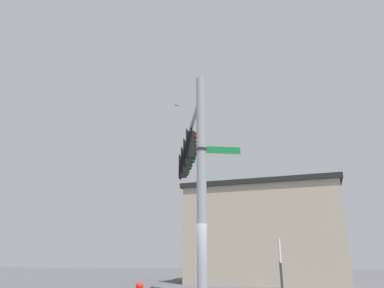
% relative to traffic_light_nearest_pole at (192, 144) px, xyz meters
% --- Properties ---
extents(signal_pole, '(0.30, 0.30, 7.34)m').
position_rel_traffic_light_nearest_pole_xyz_m(signal_pole, '(2.68, 0.74, -2.20)').
color(signal_pole, gray).
rests_on(signal_pole, ground).
extents(mast_arm, '(6.88, 2.10, 0.15)m').
position_rel_traffic_light_nearest_pole_xyz_m(mast_arm, '(-0.74, -0.23, 0.77)').
color(mast_arm, gray).
extents(traffic_light_nearest_pole, '(0.54, 0.49, 1.31)m').
position_rel_traffic_light_nearest_pole_xyz_m(traffic_light_nearest_pole, '(0.00, 0.00, 0.00)').
color(traffic_light_nearest_pole, black).
extents(traffic_light_mid_inner, '(0.54, 0.49, 1.31)m').
position_rel_traffic_light_nearest_pole_xyz_m(traffic_light_mid_inner, '(-1.21, -0.34, 0.00)').
color(traffic_light_mid_inner, black).
extents(traffic_light_mid_outer, '(0.54, 0.49, 1.31)m').
position_rel_traffic_light_nearest_pole_xyz_m(traffic_light_mid_outer, '(-2.41, -0.69, 0.00)').
color(traffic_light_mid_outer, black).
extents(traffic_light_arm_end, '(0.54, 0.49, 1.31)m').
position_rel_traffic_light_nearest_pole_xyz_m(traffic_light_arm_end, '(-3.62, -1.03, 0.00)').
color(traffic_light_arm_end, black).
extents(street_name_sign, '(0.53, 1.40, 0.22)m').
position_rel_traffic_light_nearest_pole_xyz_m(street_name_sign, '(2.59, 1.06, -1.05)').
color(street_name_sign, '#147238').
extents(bird_flying, '(0.29, 0.26, 0.08)m').
position_rel_traffic_light_nearest_pole_xyz_m(bird_flying, '(-5.08, -1.77, 4.09)').
color(bird_flying, gray).
extents(storefront_building, '(9.12, 10.58, 5.94)m').
position_rel_traffic_light_nearest_pole_xyz_m(storefront_building, '(-10.65, 3.16, -2.88)').
color(storefront_building, '#A89E89').
rests_on(storefront_building, ground).
extents(tree_by_storefront, '(3.34, 3.34, 6.86)m').
position_rel_traffic_light_nearest_pole_xyz_m(tree_by_storefront, '(-11.77, -0.24, -0.71)').
color(tree_by_storefront, '#4C3823').
rests_on(tree_by_storefront, ground).
extents(historical_marker, '(0.60, 0.08, 2.13)m').
position_rel_traffic_light_nearest_pole_xyz_m(historical_marker, '(1.09, 3.06, -4.46)').
color(historical_marker, '#333333').
rests_on(historical_marker, ground).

